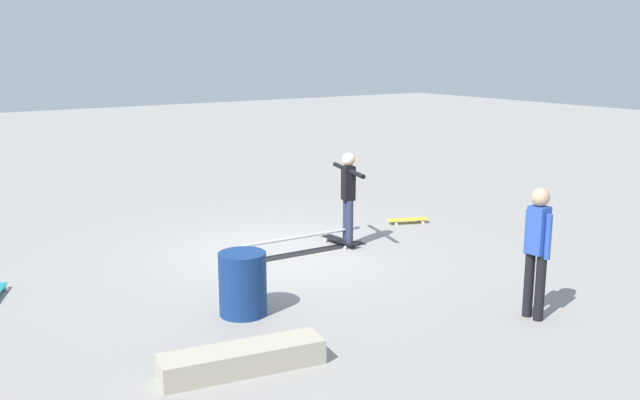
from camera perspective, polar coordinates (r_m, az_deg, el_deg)
ground_plane at (r=11.82m, az=-2.67°, el=-4.26°), size 60.00×60.00×0.00m
grind_rail at (r=11.73m, az=-1.37°, el=-3.71°), size 2.43×0.35×0.31m
skate_ledge at (r=7.68m, az=-6.31°, el=-12.71°), size 1.82×0.73×0.27m
skater_main at (r=11.93m, az=2.31°, el=0.60°), size 0.41×1.29×1.63m
skateboard_main at (r=12.25m, az=1.65°, el=-3.30°), size 0.30×0.81×0.09m
bystander_blue_shirt at (r=9.15m, az=17.22°, el=-3.56°), size 0.23×0.38×1.69m
loose_skateboard_yellow at (r=13.78m, az=7.15°, el=-1.61°), size 0.82×0.47×0.09m
trash_bin at (r=9.09m, az=-6.29°, el=-6.77°), size 0.61×0.61×0.82m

